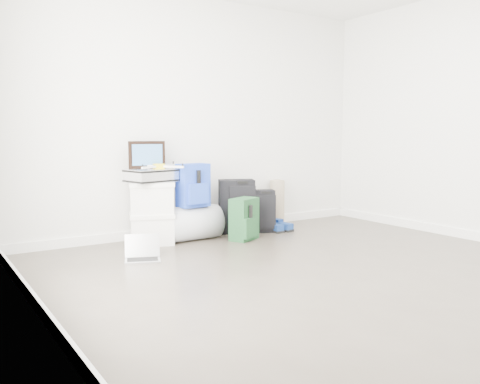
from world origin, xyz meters
TOP-DOWN VIEW (x-y plane):
  - ground at (0.00, 0.00)m, footprint 5.00×5.00m
  - room_envelope at (0.00, 0.02)m, footprint 4.52×5.02m
  - boxes_stack at (-0.77, 2.19)m, footprint 0.56×0.51m
  - briefcase at (-0.77, 2.19)m, footprint 0.53×0.44m
  - painting at (-0.77, 2.29)m, footprint 0.38×0.10m
  - drone at (-0.69, 2.17)m, footprint 0.51×0.51m
  - duffel_bag at (-0.33, 2.12)m, footprint 0.61×0.39m
  - blue_backpack at (-0.33, 2.09)m, footprint 0.35×0.27m
  - large_suitcase at (0.30, 2.21)m, footprint 0.46×0.39m
  - green_backpack at (0.15, 1.82)m, footprint 0.38×0.35m
  - carry_on at (0.56, 2.09)m, footprint 0.36×0.32m
  - shoes at (0.76, 2.02)m, footprint 0.27×0.30m
  - rolled_rug at (1.02, 2.38)m, footprint 0.19×0.19m
  - laptop at (-1.13, 1.59)m, footprint 0.38×0.33m

SIDE VIEW (x-z plane):
  - ground at x=0.00m, z-range 0.00..0.00m
  - shoes at x=0.76m, z-range 0.00..0.09m
  - laptop at x=-1.13m, z-range -0.06..0.17m
  - duffel_bag at x=-0.33m, z-range 0.00..0.37m
  - green_backpack at x=0.15m, z-range -0.01..0.45m
  - carry_on at x=0.56m, z-range 0.00..0.50m
  - rolled_rug at x=1.02m, z-range 0.00..0.57m
  - large_suitcase at x=0.30m, z-range 0.00..0.63m
  - boxes_stack at x=-0.77m, z-range 0.00..0.66m
  - blue_backpack at x=-0.33m, z-range 0.37..0.83m
  - briefcase at x=-0.77m, z-range 0.66..0.79m
  - drone at x=-0.69m, z-range 0.79..0.85m
  - painting at x=-0.77m, z-range 0.79..1.08m
  - room_envelope at x=0.00m, z-range 0.37..3.08m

